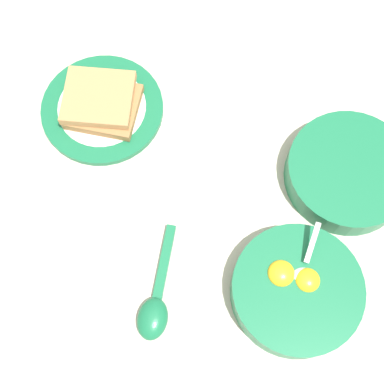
{
  "coord_description": "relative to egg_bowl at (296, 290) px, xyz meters",
  "views": [
    {
      "loc": [
        -0.05,
        -0.21,
        0.74
      ],
      "look_at": [
        -0.02,
        0.06,
        0.02
      ],
      "focal_mm": 50.0,
      "sensor_mm": 36.0,
      "label": 1
    }
  ],
  "objects": [
    {
      "name": "egg_bowl",
      "position": [
        0.0,
        0.0,
        0.0
      ],
      "size": [
        0.17,
        0.17,
        0.08
      ],
      "color": "#196B42",
      "rests_on": "ground_plane"
    },
    {
      "name": "toast_sandwich",
      "position": [
        -0.24,
        0.31,
        0.0
      ],
      "size": [
        0.13,
        0.12,
        0.03
      ],
      "color": "#9E7042",
      "rests_on": "toast_plate"
    },
    {
      "name": "toast_plate",
      "position": [
        -0.25,
        0.31,
        -0.02
      ],
      "size": [
        0.19,
        0.19,
        0.01
      ],
      "color": "#196B42",
      "rests_on": "ground_plane"
    },
    {
      "name": "congee_bowl",
      "position": [
        0.11,
        0.16,
        -0.0
      ],
      "size": [
        0.18,
        0.18,
        0.04
      ],
      "color": "#196B42",
      "rests_on": "ground_plane"
    },
    {
      "name": "soup_spoon",
      "position": [
        -0.19,
        0.0,
        -0.01
      ],
      "size": [
        0.07,
        0.16,
        0.03
      ],
      "color": "#196B42",
      "rests_on": "ground_plane"
    },
    {
      "name": "ground_plane",
      "position": [
        -0.1,
        0.1,
        -0.02
      ],
      "size": [
        3.0,
        3.0,
        0.0
      ],
      "primitive_type": "plane",
      "color": "beige"
    }
  ]
}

